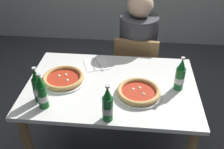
# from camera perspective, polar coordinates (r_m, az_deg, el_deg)

# --- Properties ---
(dining_table_main) EXTENTS (1.20, 0.80, 0.75)m
(dining_table_main) POSITION_cam_1_polar(r_m,az_deg,el_deg) (1.91, -0.14, -4.92)
(dining_table_main) COLOR silver
(dining_table_main) RESTS_ON ground_plane
(chair_behind_table) EXTENTS (0.43, 0.43, 0.85)m
(chair_behind_table) POSITION_cam_1_polar(r_m,az_deg,el_deg) (2.48, 5.25, 1.01)
(chair_behind_table) COLOR olive
(chair_behind_table) RESTS_ON ground_plane
(diner_seated) EXTENTS (0.34, 0.34, 1.21)m
(diner_seated) POSITION_cam_1_polar(r_m,az_deg,el_deg) (2.47, 5.52, 3.61)
(diner_seated) COLOR #2D3342
(diner_seated) RESTS_ON ground_plane
(pizza_margherita_near) EXTENTS (0.32, 0.32, 0.04)m
(pizza_margherita_near) POSITION_cam_1_polar(r_m,az_deg,el_deg) (1.74, 5.87, -3.85)
(pizza_margherita_near) COLOR white
(pizza_margherita_near) RESTS_ON dining_table_main
(pizza_marinara_far) EXTENTS (0.32, 0.32, 0.04)m
(pizza_marinara_far) POSITION_cam_1_polar(r_m,az_deg,el_deg) (1.89, -10.64, -0.85)
(pizza_marinara_far) COLOR white
(pizza_marinara_far) RESTS_ON dining_table_main
(beer_bottle_left) EXTENTS (0.07, 0.07, 0.25)m
(beer_bottle_left) POSITION_cam_1_polar(r_m,az_deg,el_deg) (1.50, -0.97, -6.83)
(beer_bottle_left) COLOR #196B2D
(beer_bottle_left) RESTS_ON dining_table_main
(beer_bottle_center) EXTENTS (0.07, 0.07, 0.25)m
(beer_bottle_center) POSITION_cam_1_polar(r_m,az_deg,el_deg) (1.80, 14.74, -0.31)
(beer_bottle_center) COLOR #196B2D
(beer_bottle_center) RESTS_ON dining_table_main
(beer_bottle_right) EXTENTS (0.07, 0.07, 0.25)m
(beer_bottle_right) POSITION_cam_1_polar(r_m,az_deg,el_deg) (1.71, -16.05, -2.57)
(beer_bottle_right) COLOR #14591E
(beer_bottle_right) RESTS_ON dining_table_main
(beer_bottle_extra) EXTENTS (0.07, 0.07, 0.25)m
(beer_bottle_extra) POSITION_cam_1_polar(r_m,az_deg,el_deg) (1.64, -15.11, -4.02)
(beer_bottle_extra) COLOR #14591E
(beer_bottle_extra) RESTS_ON dining_table_main
(napkin_with_cutlery) EXTENTS (0.23, 0.23, 0.01)m
(napkin_with_cutlery) POSITION_cam_1_polar(r_m,az_deg,el_deg) (2.05, -3.42, 2.24)
(napkin_with_cutlery) COLOR white
(napkin_with_cutlery) RESTS_ON dining_table_main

